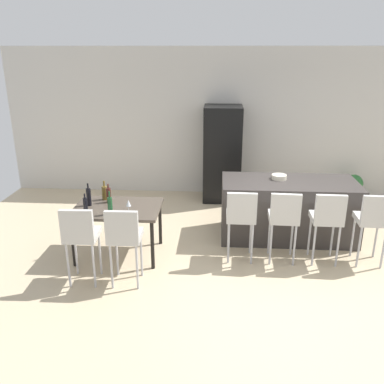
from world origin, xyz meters
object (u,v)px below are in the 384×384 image
object	(u,v)px
bar_chair_far	(373,218)
wine_bottle_inner	(110,206)
dining_chair_far	(124,235)
wine_bottle_end	(105,193)
kitchen_island	(288,209)
wine_bottle_far	(89,197)
refrigerator	(222,154)
wine_bottle_near	(86,206)
potted_plant	(353,186)
fruit_bowl	(279,177)
bar_chair_middle	(284,216)
bar_chair_left	(241,215)
bar_chair_right	(327,217)
wine_bottle_corner	(109,195)
dining_chair_near	(80,233)
wine_glass_left	(128,203)
dining_table	(118,212)

from	to	relation	value
bar_chair_far	wine_bottle_inner	distance (m)	3.54
dining_chair_far	wine_bottle_end	size ratio (longest dim) A/B	3.64
kitchen_island	wine_bottle_far	world-z (taller)	wine_bottle_far
refrigerator	wine_bottle_inner	bearing A→B (deg)	-118.99
wine_bottle_near	potted_plant	bearing A→B (deg)	32.09
fruit_bowl	bar_chair_middle	bearing A→B (deg)	-92.75
dining_chair_far	fruit_bowl	xyz separation A→B (m)	(2.09, 1.69, 0.26)
dining_chair_far	fruit_bowl	bearing A→B (deg)	38.97
bar_chair_left	refrigerator	bearing A→B (deg)	95.65
wine_bottle_near	wine_bottle_end	world-z (taller)	wine_bottle_near
potted_plant	wine_bottle_inner	bearing A→B (deg)	-146.32
bar_chair_right	wine_bottle_near	xyz separation A→B (m)	(-3.24, -0.24, 0.17)
kitchen_island	bar_chair_far	bearing A→B (deg)	-40.82
kitchen_island	refrigerator	xyz separation A→B (m)	(-1.03, 1.67, 0.46)
wine_bottle_far	wine_bottle_corner	size ratio (longest dim) A/B	1.19
bar_chair_left	fruit_bowl	world-z (taller)	bar_chair_left
dining_chair_near	wine_bottle_corner	bearing A→B (deg)	83.69
wine_bottle_far	wine_bottle_end	size ratio (longest dim) A/B	1.14
bar_chair_middle	wine_bottle_corner	size ratio (longest dim) A/B	3.78
bar_chair_left	dining_chair_near	bearing A→B (deg)	-160.04
dining_chair_near	wine_bottle_corner	distance (m)	0.99
bar_chair_left	fruit_bowl	size ratio (longest dim) A/B	4.51
wine_bottle_corner	wine_glass_left	xyz separation A→B (m)	(0.36, -0.34, 0.01)
wine_bottle_inner	refrigerator	size ratio (longest dim) A/B	0.18
bar_chair_right	dining_table	distance (m)	2.90
bar_chair_left	fruit_bowl	xyz separation A→B (m)	(0.63, 0.96, 0.26)
bar_chair_far	potted_plant	xyz separation A→B (m)	(0.55, 2.51, -0.38)
wine_bottle_end	wine_bottle_inner	bearing A→B (deg)	-67.93
bar_chair_left	wine_bottle_corner	distance (m)	1.92
dining_table	refrigerator	world-z (taller)	refrigerator
bar_chair_left	wine_bottle_end	xyz separation A→B (m)	(-1.99, 0.36, 0.15)
dining_table	wine_bottle_inner	xyz separation A→B (m)	(-0.02, -0.27, 0.20)
wine_bottle_end	wine_glass_left	bearing A→B (deg)	-45.09
kitchen_island	potted_plant	bearing A→B (deg)	47.30
bar_chair_left	wine_bottle_corner	xyz separation A→B (m)	(-1.90, 0.25, 0.15)
wine_bottle_inner	wine_glass_left	distance (m)	0.25
bar_chair_right	wine_bottle_far	bearing A→B (deg)	178.18
bar_chair_left	wine_bottle_inner	world-z (taller)	wine_bottle_inner
dining_chair_far	wine_bottle_inner	distance (m)	0.63
dining_chair_near	wine_bottle_near	distance (m)	0.52
bar_chair_left	wine_glass_left	bearing A→B (deg)	-176.42
bar_chair_left	wine_bottle_corner	size ratio (longest dim) A/B	3.78
dining_chair_far	wine_glass_left	xyz separation A→B (m)	(-0.07, 0.63, 0.17)
fruit_bowl	refrigerator	bearing A→B (deg)	119.37
dining_table	wine_bottle_inner	size ratio (longest dim) A/B	3.73
wine_bottle_near	dining_chair_far	bearing A→B (deg)	-38.01
bar_chair_middle	wine_bottle_near	distance (m)	2.68
bar_chair_middle	wine_glass_left	world-z (taller)	bar_chair_middle
wine_bottle_far	fruit_bowl	world-z (taller)	wine_bottle_far
wine_bottle_far	wine_bottle_near	size ratio (longest dim) A/B	1.09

